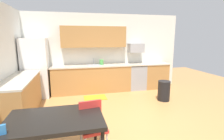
# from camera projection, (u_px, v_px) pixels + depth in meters

# --- Properties ---
(ground_plane) EXTENTS (12.00, 12.00, 0.00)m
(ground_plane) POSITION_uv_depth(u_px,v_px,m) (122.00, 121.00, 3.96)
(ground_plane) COLOR #B77F47
(wall_back) EXTENTS (5.80, 0.10, 2.70)m
(wall_back) POSITION_uv_depth(u_px,v_px,m) (102.00, 52.00, 6.24)
(wall_back) COLOR silver
(wall_back) RESTS_ON ground
(cabinet_run_back) EXTENTS (2.67, 0.60, 0.90)m
(cabinet_run_back) POSITION_uv_depth(u_px,v_px,m) (92.00, 79.00, 5.98)
(cabinet_run_back) COLOR #AD7A42
(cabinet_run_back) RESTS_ON ground
(cabinet_run_back_right) EXTENTS (0.88, 0.60, 0.90)m
(cabinet_run_back_right) POSITION_uv_depth(u_px,v_px,m) (154.00, 76.00, 6.52)
(cabinet_run_back_right) COLOR #AD7A42
(cabinet_run_back_right) RESTS_ON ground
(cabinet_run_left) EXTENTS (0.60, 2.00, 0.90)m
(cabinet_run_left) POSITION_uv_depth(u_px,v_px,m) (21.00, 98.00, 4.13)
(cabinet_run_left) COLOR #AD7A42
(cabinet_run_left) RESTS_ON ground
(countertop_back) EXTENTS (4.80, 0.64, 0.04)m
(countertop_back) POSITION_uv_depth(u_px,v_px,m) (103.00, 65.00, 5.99)
(countertop_back) COLOR beige
(countertop_back) RESTS_ON cabinet_run_back
(countertop_left) EXTENTS (0.64, 2.00, 0.04)m
(countertop_left) POSITION_uv_depth(u_px,v_px,m) (19.00, 79.00, 4.04)
(countertop_left) COLOR beige
(countertop_left) RESTS_ON cabinet_run_left
(upper_cabinets_back) EXTENTS (2.20, 0.34, 0.70)m
(upper_cabinets_back) POSITION_uv_depth(u_px,v_px,m) (94.00, 37.00, 5.86)
(upper_cabinets_back) COLOR #AD7A42
(refrigerator) EXTENTS (0.76, 0.70, 1.86)m
(refrigerator) POSITION_uv_depth(u_px,v_px,m) (36.00, 68.00, 5.42)
(refrigerator) COLOR white
(refrigerator) RESTS_ON ground
(oven_range) EXTENTS (0.60, 0.60, 0.91)m
(oven_range) POSITION_uv_depth(u_px,v_px,m) (136.00, 77.00, 6.35)
(oven_range) COLOR #999BA0
(oven_range) RESTS_ON ground
(microwave) EXTENTS (0.54, 0.36, 0.32)m
(microwave) POSITION_uv_depth(u_px,v_px,m) (136.00, 48.00, 6.25)
(microwave) COLOR #9EA0A5
(sink_basin) EXTENTS (0.48, 0.40, 0.14)m
(sink_basin) POSITION_uv_depth(u_px,v_px,m) (94.00, 67.00, 5.92)
(sink_basin) COLOR #A5A8AD
(sink_basin) RESTS_ON countertop_back
(sink_faucet) EXTENTS (0.02, 0.02, 0.24)m
(sink_faucet) POSITION_uv_depth(u_px,v_px,m) (94.00, 62.00, 6.07)
(sink_faucet) COLOR #B2B5BA
(sink_faucet) RESTS_ON countertop_back
(dining_table) EXTENTS (1.40, 0.90, 0.73)m
(dining_table) POSITION_uv_depth(u_px,v_px,m) (55.00, 121.00, 2.54)
(dining_table) COLOR black
(dining_table) RESTS_ON ground
(chair_near_table) EXTENTS (0.45, 0.45, 0.85)m
(chair_near_table) POSITION_uv_depth(u_px,v_px,m) (92.00, 123.00, 2.82)
(chair_near_table) COLOR red
(chair_near_table) RESTS_ON ground
(trash_bin) EXTENTS (0.36, 0.36, 0.60)m
(trash_bin) POSITION_uv_depth(u_px,v_px,m) (164.00, 91.00, 5.19)
(trash_bin) COLOR black
(trash_bin) RESTS_ON ground
(floor_mat) EXTENTS (0.70, 0.50, 0.01)m
(floor_mat) POSITION_uv_depth(u_px,v_px,m) (95.00, 98.00, 5.45)
(floor_mat) COLOR orange
(floor_mat) RESTS_ON ground
(kettle) EXTENTS (0.14, 0.14, 0.20)m
(kettle) POSITION_uv_depth(u_px,v_px,m) (102.00, 62.00, 6.01)
(kettle) COLOR #4CA54C
(kettle) RESTS_ON countertop_back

